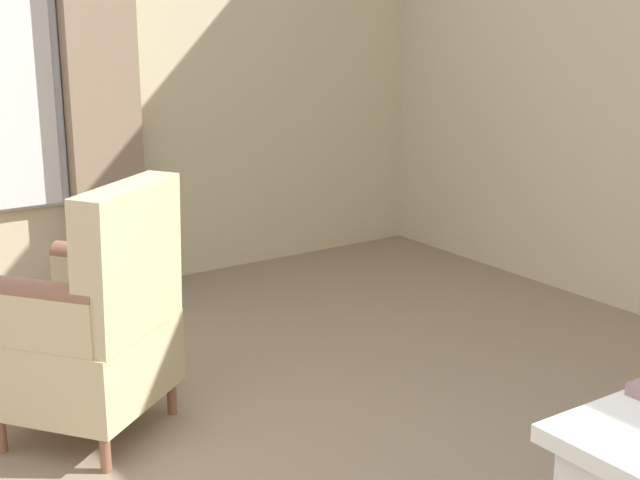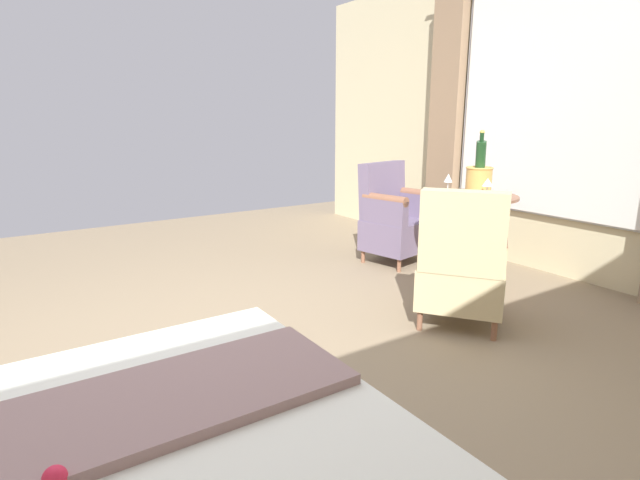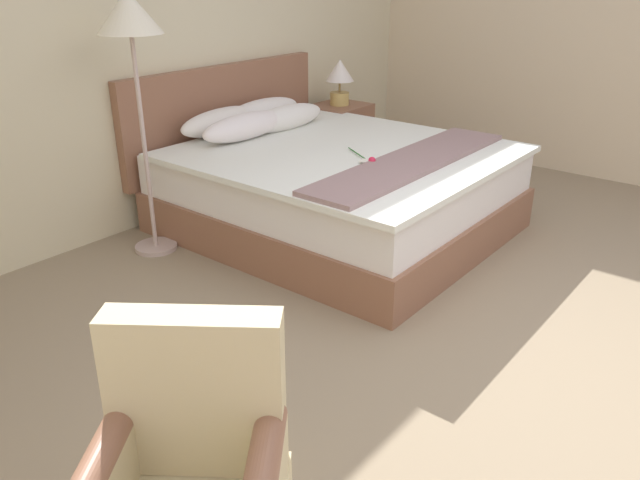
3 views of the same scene
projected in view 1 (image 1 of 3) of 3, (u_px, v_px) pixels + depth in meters
name	position (u px, v px, depth m)	size (l,w,h in m)	color
armchair_by_window	(95.00, 325.00, 3.05)	(0.71, 0.72, 0.91)	#8B5B43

